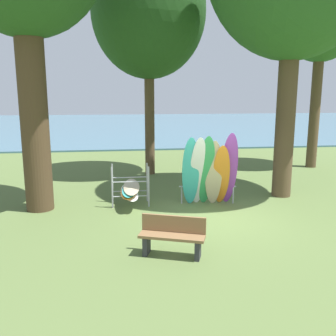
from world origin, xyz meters
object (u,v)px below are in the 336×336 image
at_px(tree_far_left_back, 322,15).
at_px(leaning_board_pile, 210,172).
at_px(board_storage_rack, 130,189).
at_px(park_bench, 172,235).
at_px(tree_mid_behind, 149,12).

bearing_deg(tree_far_left_back, leaning_board_pile, -138.91).
relative_size(tree_far_left_back, leaning_board_pile, 3.86).
xyz_separation_m(board_storage_rack, park_bench, (0.79, -3.85, -0.04)).
relative_size(tree_mid_behind, leaning_board_pile, 4.01).
bearing_deg(tree_far_left_back, board_storage_rack, -150.08).
distance_m(tree_far_left_back, leaning_board_pile, 9.97).
xyz_separation_m(tree_mid_behind, park_bench, (-0.21, -8.29, -6.10)).
distance_m(leaning_board_pile, board_storage_rack, 2.52).
height_order(tree_mid_behind, leaning_board_pile, tree_mid_behind).
distance_m(tree_mid_behind, park_bench, 10.30).
xyz_separation_m(tree_mid_behind, tree_far_left_back, (7.61, 0.51, 0.16)).
height_order(tree_far_left_back, leaning_board_pile, tree_far_left_back).
relative_size(tree_mid_behind, board_storage_rack, 4.32).
distance_m(tree_mid_behind, board_storage_rack, 7.58).
xyz_separation_m(tree_mid_behind, board_storage_rack, (-0.99, -4.44, -6.06)).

